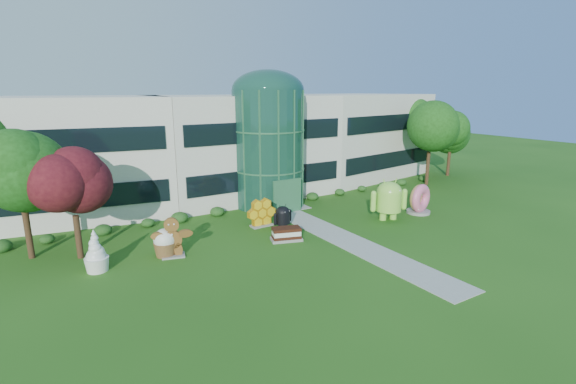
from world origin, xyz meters
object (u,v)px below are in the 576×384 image
android_green (389,197)px  android_black (283,215)px  donut (419,199)px  gingerbread (172,237)px

android_green → android_black: android_green is taller
android_black → donut: size_ratio=0.80×
android_green → donut: 3.40m
android_green → donut: bearing=17.1°
android_black → gingerbread: (-8.34, -1.00, 0.26)m
android_black → gingerbread: size_ratio=0.73×
android_green → gingerbread: 16.49m
android_green → gingerbread: bearing=-166.9°
android_green → android_black: (-8.08, 2.46, -0.79)m
gingerbread → android_black: bearing=21.4°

